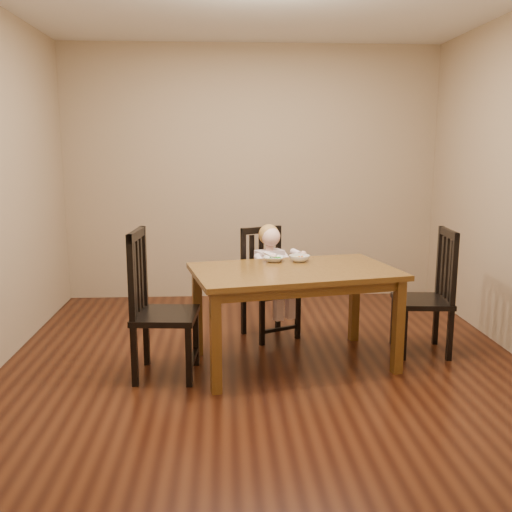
{
  "coord_description": "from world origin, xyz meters",
  "views": [
    {
      "loc": [
        -0.31,
        -4.19,
        1.64
      ],
      "look_at": [
        -0.05,
        0.25,
        0.79
      ],
      "focal_mm": 40.0,
      "sensor_mm": 36.0,
      "label": 1
    }
  ],
  "objects": [
    {
      "name": "dining_table",
      "position": [
        0.21,
        -0.06,
        0.66
      ],
      "size": [
        1.64,
        1.18,
        0.74
      ],
      "rotation": [
        0.0,
        0.0,
        0.21
      ],
      "color": "#4F3112",
      "rests_on": "room"
    },
    {
      "name": "fork",
      "position": [
        0.05,
        0.2,
        0.79
      ],
      "size": [
        0.11,
        0.07,
        0.05
      ],
      "rotation": [
        0.0,
        0.0,
        1.01
      ],
      "color": "silver",
      "rests_on": "bowl_peas"
    },
    {
      "name": "chair_left",
      "position": [
        -0.78,
        -0.23,
        0.51
      ],
      "size": [
        0.47,
        0.49,
        1.07
      ],
      "rotation": [
        0.0,
        0.0,
        -1.65
      ],
      "color": "black",
      "rests_on": "room"
    },
    {
      "name": "bowl_veg",
      "position": [
        0.29,
        0.21,
        0.77
      ],
      "size": [
        0.18,
        0.18,
        0.05
      ],
      "primitive_type": "imported",
      "rotation": [
        0.0,
        0.0,
        0.11
      ],
      "color": "white",
      "rests_on": "dining_table"
    },
    {
      "name": "chair_right",
      "position": [
        1.32,
        0.13,
        0.48
      ],
      "size": [
        0.45,
        0.46,
        1.0
      ],
      "rotation": [
        0.0,
        0.0,
        1.49
      ],
      "color": "black",
      "rests_on": "room"
    },
    {
      "name": "toddler",
      "position": [
        0.09,
        0.59,
        0.59
      ],
      "size": [
        0.44,
        0.48,
        0.53
      ],
      "primitive_type": null,
      "rotation": [
        0.0,
        0.0,
        3.58
      ],
      "color": "silver",
      "rests_on": "chair_child"
    },
    {
      "name": "bowl_peas",
      "position": [
        0.09,
        0.22,
        0.76
      ],
      "size": [
        0.2,
        0.2,
        0.04
      ],
      "primitive_type": "imported",
      "rotation": [
        0.0,
        0.0,
        -0.24
      ],
      "color": "white",
      "rests_on": "dining_table"
    },
    {
      "name": "room",
      "position": [
        0.0,
        0.0,
        1.35
      ],
      "size": [
        4.01,
        4.01,
        2.71
      ],
      "color": "#401C0D",
      "rests_on": "ground"
    },
    {
      "name": "chair_child",
      "position": [
        0.07,
        0.64,
        0.46
      ],
      "size": [
        0.54,
        0.53,
        0.95
      ],
      "rotation": [
        0.0,
        0.0,
        3.58
      ],
      "color": "black",
      "rests_on": "room"
    }
  ]
}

